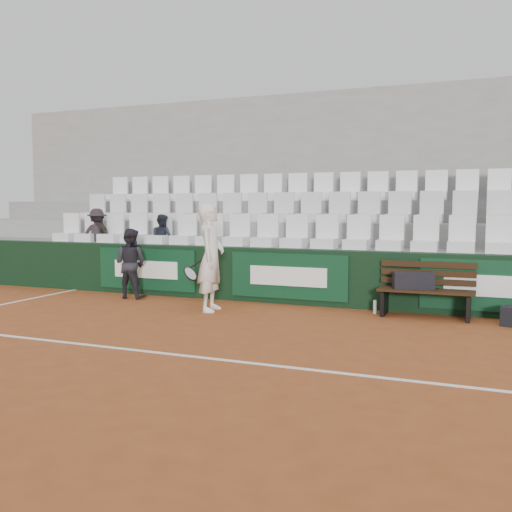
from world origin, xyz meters
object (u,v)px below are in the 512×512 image
Objects in this scene: spectator_c at (162,218)px; spectator_a at (97,215)px; spectator_b at (99,217)px; water_bottle_near at (375,307)px; tennis_player at (211,258)px; bench_left at (425,303)px; ball_kid at (130,263)px; sports_bag_left at (413,280)px.

spectator_a is at bearing 14.66° from spectator_c.
water_bottle_near is at bearing -169.72° from spectator_b.
tennis_player is at bearing 173.27° from spectator_b.
water_bottle_near is 0.20× the size of spectator_b.
ball_kid is (-5.51, -0.13, 0.45)m from bench_left.
sports_bag_left is 0.47× the size of ball_kid.
spectator_b is at bearing 159.53° from spectator_a.
tennis_player is at bearing 134.28° from spectator_a.
sports_bag_left is 0.59× the size of spectator_c.
sports_bag_left reaches higher than bench_left.
bench_left is 7.24m from spectator_b.
ball_kid is at bearing 101.99° from spectator_c.
spectator_b reaches higher than water_bottle_near.
bench_left is 2.37× the size of sports_bag_left.
spectator_a reaches higher than spectator_b.
bench_left is at bearing 179.15° from ball_kid.
spectator_a reaches higher than sports_bag_left.
spectator_c is (-5.26, 0.95, 0.95)m from sports_bag_left.
water_bottle_near is at bearing -176.86° from spectator_c.
spectator_c reaches higher than water_bottle_near.
water_bottle_near is 0.19× the size of spectator_a.
spectator_c reaches higher than bench_left.
spectator_b is 1.59m from spectator_c.
spectator_c is (-4.65, 0.95, 1.42)m from water_bottle_near.
ball_kid is (-5.31, -0.14, 0.09)m from sports_bag_left.
ball_kid is at bearing -178.22° from water_bottle_near.
ball_kid is at bearing -178.67° from bench_left.
bench_left is 7.31m from spectator_a.
tennis_player is 1.72× the size of spectator_c.
spectator_b is at bearing 154.35° from tennis_player.
water_bottle_near is 4.96m from spectator_c.
bench_left is 1.41× the size of spectator_c.
spectator_a reaches higher than spectator_c.
water_bottle_near is at bearing 179.59° from ball_kid.
tennis_player is at bearing 160.66° from ball_kid.
spectator_b is (-6.25, 0.95, 1.44)m from water_bottle_near.
sports_bag_left is at bearing 179.38° from ball_kid.
sports_bag_left is 5.43m from spectator_c.
tennis_player is at bearing -166.46° from sports_bag_left.
tennis_player is (-3.45, -0.77, 0.69)m from bench_left.
sports_bag_left is 0.54× the size of spectator_a.
water_bottle_near is 0.17× the size of ball_kid.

